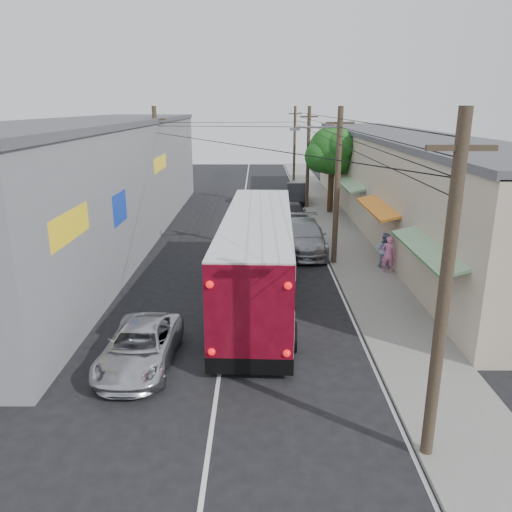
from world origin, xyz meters
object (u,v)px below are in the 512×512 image
at_px(pedestrian_far, 384,250).
at_px(parked_suv, 303,237).
at_px(coach_bus, 258,257).
at_px(jeepney, 140,347).
at_px(parked_car_mid, 294,212).
at_px(parked_car_far, 297,193).
at_px(pedestrian_near, 388,254).

bearing_deg(pedestrian_far, parked_suv, -8.73).
bearing_deg(coach_bus, jeepney, -121.50).
bearing_deg(jeepney, parked_car_mid, 74.40).
height_order(jeepney, parked_car_far, parked_car_far).
bearing_deg(pedestrian_near, parked_suv, -42.01).
height_order(parked_car_mid, pedestrian_far, pedestrian_far).
height_order(jeepney, parked_suv, parked_suv).
distance_m(parked_car_far, pedestrian_near, 19.26).
bearing_deg(parked_car_far, jeepney, -101.50).
bearing_deg(parked_car_far, parked_suv, -90.29).
relative_size(coach_bus, pedestrian_far, 7.30).
height_order(coach_bus, parked_car_far, coach_bus).
bearing_deg(parked_suv, parked_car_mid, 91.12).
bearing_deg(pedestrian_near, parked_car_mid, -67.50).
relative_size(coach_bus, parked_car_far, 2.64).
distance_m(jeepney, parked_car_far, 29.02).
height_order(coach_bus, pedestrian_near, coach_bus).
bearing_deg(pedestrian_near, parked_car_far, -76.42).
bearing_deg(coach_bus, parked_car_mid, 82.69).
xyz_separation_m(parked_car_mid, pedestrian_near, (3.80, -11.78, 0.33)).
height_order(parked_suv, pedestrian_far, pedestrian_far).
bearing_deg(jeepney, pedestrian_near, 43.19).
relative_size(jeepney, pedestrian_near, 2.57).
xyz_separation_m(coach_bus, jeepney, (-3.76, -5.60, -1.29)).
bearing_deg(parked_car_mid, jeepney, -109.83).
bearing_deg(pedestrian_far, pedestrian_near, 121.54).
bearing_deg(parked_car_far, parked_car_mid, -93.54).
relative_size(coach_bus, parked_car_mid, 3.21).
bearing_deg(parked_car_mid, pedestrian_far, -73.81).
height_order(parked_car_mid, pedestrian_near, pedestrian_near).
distance_m(parked_car_mid, pedestrian_near, 12.38).
bearing_deg(parked_suv, jeepney, -114.70).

